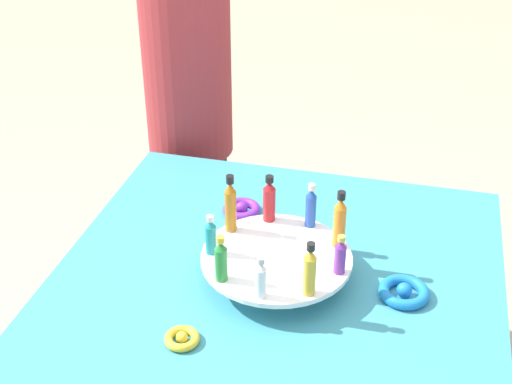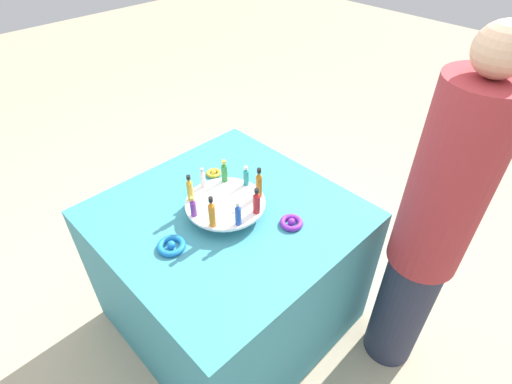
{
  "view_description": "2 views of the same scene",
  "coord_description": "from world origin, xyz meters",
  "px_view_note": "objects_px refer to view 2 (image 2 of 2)",
  "views": [
    {
      "loc": [
        1.28,
        0.28,
        1.79
      ],
      "look_at": [
        -0.13,
        -0.08,
        0.91
      ],
      "focal_mm": 50.0,
      "sensor_mm": 36.0,
      "label": 1
    },
    {
      "loc": [
        -1.02,
        0.81,
        1.95
      ],
      "look_at": [
        -0.11,
        -0.07,
        0.91
      ],
      "focal_mm": 28.0,
      "sensor_mm": 36.0,
      "label": 2
    }
  ],
  "objects_px": {
    "bottle_amber": "(259,184)",
    "bottle_purple": "(193,207)",
    "bottle_clear": "(203,178)",
    "person_figure": "(430,234)",
    "display_stand": "(226,205)",
    "bottle_blue": "(238,214)",
    "bottle_gold": "(190,189)",
    "ribbon_bow_purple": "(291,223)",
    "bottle_orange": "(212,213)",
    "bottle_red": "(257,202)",
    "ribbon_bow_blue": "(171,246)",
    "bottle_teal": "(246,176)",
    "ribbon_bow_gold": "(214,173)",
    "bottle_green": "(224,172)"
  },
  "relations": [
    {
      "from": "bottle_amber",
      "to": "bottle_purple",
      "type": "xyz_separation_m",
      "value": [
        0.1,
        0.28,
        -0.02
      ]
    },
    {
      "from": "bottle_clear",
      "to": "person_figure",
      "type": "height_order",
      "value": "person_figure"
    },
    {
      "from": "display_stand",
      "to": "bottle_amber",
      "type": "bearing_deg",
      "value": -120.23
    },
    {
      "from": "bottle_blue",
      "to": "person_figure",
      "type": "relative_size",
      "value": 0.07
    },
    {
      "from": "bottle_purple",
      "to": "person_figure",
      "type": "xyz_separation_m",
      "value": [
        -0.74,
        -0.6,
        -0.05
      ]
    },
    {
      "from": "bottle_gold",
      "to": "bottle_amber",
      "type": "bearing_deg",
      "value": -130.23
    },
    {
      "from": "display_stand",
      "to": "person_figure",
      "type": "distance_m",
      "value": 0.84
    },
    {
      "from": "ribbon_bow_purple",
      "to": "person_figure",
      "type": "bearing_deg",
      "value": -146.9
    },
    {
      "from": "bottle_orange",
      "to": "bottle_red",
      "type": "height_order",
      "value": "bottle_orange"
    },
    {
      "from": "bottle_clear",
      "to": "person_figure",
      "type": "xyz_separation_m",
      "value": [
        -0.86,
        -0.45,
        -0.05
      ]
    },
    {
      "from": "ribbon_bow_purple",
      "to": "bottle_clear",
      "type": "bearing_deg",
      "value": 20.56
    },
    {
      "from": "display_stand",
      "to": "ribbon_bow_blue",
      "type": "xyz_separation_m",
      "value": [
        -0.01,
        0.29,
        -0.03
      ]
    },
    {
      "from": "ribbon_bow_purple",
      "to": "person_figure",
      "type": "distance_m",
      "value": 0.55
    },
    {
      "from": "display_stand",
      "to": "bottle_red",
      "type": "distance_m",
      "value": 0.17
    },
    {
      "from": "bottle_blue",
      "to": "ribbon_bow_purple",
      "type": "xyz_separation_m",
      "value": [
        -0.11,
        -0.2,
        -0.11
      ]
    },
    {
      "from": "bottle_red",
      "to": "bottle_teal",
      "type": "xyz_separation_m",
      "value": [
        0.17,
        -0.1,
        -0.01
      ]
    },
    {
      "from": "ribbon_bow_purple",
      "to": "ribbon_bow_gold",
      "type": "bearing_deg",
      "value": 1.02
    },
    {
      "from": "bottle_amber",
      "to": "ribbon_bow_purple",
      "type": "bearing_deg",
      "value": -173.02
    },
    {
      "from": "bottle_clear",
      "to": "bottle_purple",
      "type": "xyz_separation_m",
      "value": [
        -0.12,
        0.15,
        -0.0
      ]
    },
    {
      "from": "ribbon_bow_blue",
      "to": "bottle_green",
      "type": "bearing_deg",
      "value": -72.94
    },
    {
      "from": "bottle_amber",
      "to": "bottle_teal",
      "type": "bearing_deg",
      "value": -10.23
    },
    {
      "from": "bottle_blue",
      "to": "bottle_green",
      "type": "height_order",
      "value": "bottle_blue"
    },
    {
      "from": "display_stand",
      "to": "bottle_red",
      "type": "bearing_deg",
      "value": -160.23
    },
    {
      "from": "bottle_teal",
      "to": "ribbon_bow_gold",
      "type": "xyz_separation_m",
      "value": [
        0.23,
        0.01,
        -0.1
      ]
    },
    {
      "from": "bottle_red",
      "to": "bottle_clear",
      "type": "xyz_separation_m",
      "value": [
        0.29,
        0.05,
        -0.01
      ]
    },
    {
      "from": "bottle_green",
      "to": "ribbon_bow_purple",
      "type": "relative_size",
      "value": 1.13
    },
    {
      "from": "bottle_teal",
      "to": "bottle_purple",
      "type": "distance_m",
      "value": 0.29
    },
    {
      "from": "bottle_purple",
      "to": "ribbon_bow_purple",
      "type": "xyz_separation_m",
      "value": [
        -0.28,
        -0.3,
        -0.1
      ]
    },
    {
      "from": "bottle_clear",
      "to": "ribbon_bow_gold",
      "type": "relative_size",
      "value": 1.34
    },
    {
      "from": "bottle_red",
      "to": "bottle_gold",
      "type": "bearing_deg",
      "value": 29.77
    },
    {
      "from": "bottle_purple",
      "to": "ribbon_bow_blue",
      "type": "height_order",
      "value": "bottle_purple"
    },
    {
      "from": "ribbon_bow_gold",
      "to": "ribbon_bow_blue",
      "type": "relative_size",
      "value": 0.65
    },
    {
      "from": "bottle_gold",
      "to": "ribbon_bow_purple",
      "type": "distance_m",
      "value": 0.45
    },
    {
      "from": "bottle_amber",
      "to": "display_stand",
      "type": "bearing_deg",
      "value": 59.77
    },
    {
      "from": "bottle_blue",
      "to": "bottle_purple",
      "type": "relative_size",
      "value": 1.21
    },
    {
      "from": "ribbon_bow_blue",
      "to": "person_figure",
      "type": "xyz_separation_m",
      "value": [
        -0.7,
        -0.74,
        0.05
      ]
    },
    {
      "from": "bottle_blue",
      "to": "bottle_gold",
      "type": "xyz_separation_m",
      "value": [
        0.25,
        0.04,
        0.01
      ]
    },
    {
      "from": "bottle_orange",
      "to": "bottle_red",
      "type": "xyz_separation_m",
      "value": [
        -0.07,
        -0.18,
        -0.01
      ]
    },
    {
      "from": "display_stand",
      "to": "bottle_orange",
      "type": "bearing_deg",
      "value": 119.77
    },
    {
      "from": "display_stand",
      "to": "bottle_amber",
      "type": "height_order",
      "value": "bottle_amber"
    },
    {
      "from": "bottle_purple",
      "to": "display_stand",
      "type": "bearing_deg",
      "value": -100.23
    },
    {
      "from": "bottle_green",
      "to": "bottle_clear",
      "type": "bearing_deg",
      "value": 69.77
    },
    {
      "from": "bottle_clear",
      "to": "bottle_purple",
      "type": "relative_size",
      "value": 1.04
    },
    {
      "from": "bottle_red",
      "to": "bottle_gold",
      "type": "xyz_separation_m",
      "value": [
        0.26,
        0.15,
        0.0
      ]
    },
    {
      "from": "bottle_orange",
      "to": "bottle_amber",
      "type": "relative_size",
      "value": 0.97
    },
    {
      "from": "bottle_red",
      "to": "bottle_clear",
      "type": "distance_m",
      "value": 0.29
    },
    {
      "from": "bottle_green",
      "to": "bottle_gold",
      "type": "xyz_separation_m",
      "value": [
        0.0,
        0.19,
        0.01
      ]
    },
    {
      "from": "bottle_purple",
      "to": "bottle_amber",
      "type": "bearing_deg",
      "value": -110.23
    },
    {
      "from": "person_figure",
      "to": "ribbon_bow_blue",
      "type": "bearing_deg",
      "value": 14.12
    },
    {
      "from": "ribbon_bow_purple",
      "to": "ribbon_bow_blue",
      "type": "relative_size",
      "value": 0.87
    }
  ]
}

